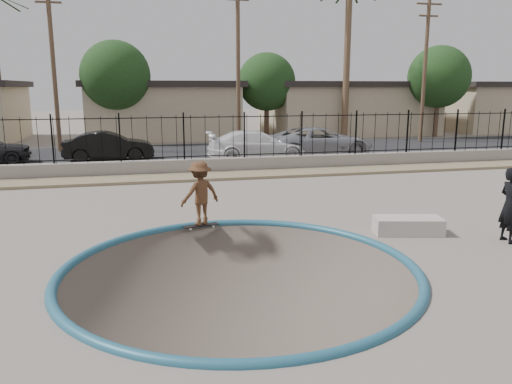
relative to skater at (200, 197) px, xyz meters
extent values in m
cube|color=#6F645C|center=(0.36, 9.86, -1.90)|extent=(120.00, 120.00, 2.20)
torus|color=#235971|center=(0.36, -3.14, -0.80)|extent=(7.04, 7.04, 0.20)
cube|color=#978463|center=(0.36, 7.06, -0.75)|extent=(42.00, 1.60, 0.11)
cube|color=gray|center=(0.36, 8.16, -0.50)|extent=(42.00, 0.45, 0.60)
cube|color=black|center=(0.36, 8.16, -0.08)|extent=(40.00, 0.04, 0.03)
cube|color=black|center=(0.36, 8.16, 1.50)|extent=(40.00, 0.04, 0.04)
cube|color=black|center=(0.36, 14.86, -0.78)|extent=(90.00, 8.00, 0.04)
cube|color=tan|center=(0.36, 24.36, 0.95)|extent=(10.00, 8.00, 3.50)
cube|color=black|center=(0.36, 24.36, 2.90)|extent=(10.60, 8.60, 0.40)
cube|color=tan|center=(14.36, 24.36, 0.95)|extent=(12.00, 8.00, 3.50)
cube|color=black|center=(14.36, 24.36, 2.90)|extent=(12.60, 8.60, 0.40)
cube|color=tan|center=(28.36, 24.36, 0.95)|extent=(11.00, 8.00, 3.50)
cube|color=black|center=(28.36, 24.36, 2.90)|extent=(11.60, 8.60, 0.40)
cylinder|color=brown|center=(12.36, 19.86, 4.20)|extent=(0.44, 0.44, 10.00)
cylinder|color=#473323|center=(-5.64, 16.86, 3.70)|extent=(0.24, 0.24, 9.00)
cube|color=#473323|center=(-5.64, 16.86, 7.00)|extent=(1.30, 0.10, 0.10)
cylinder|color=#473323|center=(4.36, 16.86, 3.95)|extent=(0.24, 0.24, 9.50)
cube|color=#473323|center=(4.36, 16.86, 7.50)|extent=(1.30, 0.10, 0.10)
cylinder|color=#473323|center=(16.36, 16.86, 3.70)|extent=(0.24, 0.24, 9.00)
cube|color=#473323|center=(16.36, 16.86, 7.70)|extent=(1.70, 0.10, 0.10)
cube|color=#473323|center=(16.36, 16.86, 7.00)|extent=(1.30, 0.10, 0.10)
cylinder|color=#473323|center=(-2.64, 20.86, 0.70)|extent=(0.34, 0.34, 3.00)
sphere|color=#143311|center=(-2.64, 20.86, 3.40)|extent=(4.32, 4.32, 4.32)
cylinder|color=#473323|center=(7.36, 21.86, 0.57)|extent=(0.34, 0.34, 2.75)
sphere|color=#143311|center=(7.36, 21.86, 3.05)|extent=(3.96, 3.96, 3.96)
cylinder|color=#473323|center=(19.36, 19.86, 0.70)|extent=(0.34, 0.34, 3.00)
sphere|color=#143311|center=(19.36, 19.86, 3.40)|extent=(4.32, 4.32, 4.32)
imported|color=brown|center=(0.00, 0.00, 0.00)|extent=(1.18, 0.94, 1.60)
cube|color=black|center=(0.00, 0.00, -0.73)|extent=(0.92, 0.39, 0.02)
cylinder|color=silver|center=(-0.28, -0.14, -0.77)|extent=(0.06, 0.04, 0.06)
cylinder|color=silver|center=(-0.31, 0.02, -0.77)|extent=(0.06, 0.04, 0.06)
cylinder|color=silver|center=(0.31, -0.02, -0.77)|extent=(0.06, 0.04, 0.06)
cylinder|color=silver|center=(0.28, 0.14, -0.77)|extent=(0.06, 0.04, 0.06)
imported|color=black|center=(6.72, -2.77, 0.07)|extent=(0.43, 0.64, 1.73)
cube|color=#B4AAA0|center=(4.83, -1.65, -0.60)|extent=(1.72, 1.06, 0.40)
imported|color=black|center=(-2.83, 12.63, -0.08)|extent=(4.23, 1.59, 1.38)
imported|color=white|center=(4.15, 11.26, -0.07)|extent=(4.91, 2.18, 1.40)
imported|color=#9899A0|center=(7.56, 11.74, -0.02)|extent=(5.44, 2.69, 1.48)
camera|label=1|loc=(-1.44, -12.15, 2.68)|focal=35.00mm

